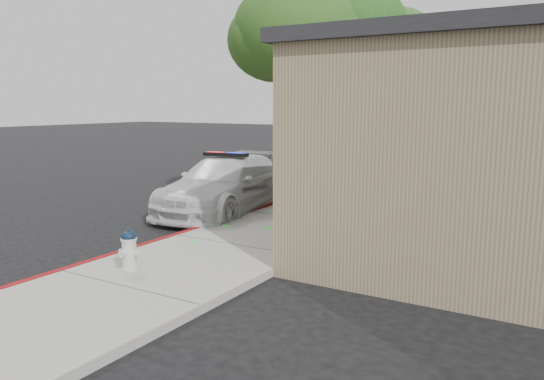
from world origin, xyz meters
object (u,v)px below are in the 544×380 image
Objects in this scene: police_car at (226,184)px; street_tree_near at (295,37)px; street_tree_mid at (349,34)px; fire_hydrant at (129,250)px; street_tree_far at (394,51)px.

police_car is 4.45m from street_tree_near.
street_tree_mid is (2.30, 3.05, 4.26)m from police_car.
street_tree_near is 0.96× the size of street_tree_mid.
fire_hydrant is 0.11× the size of street_tree_mid.
street_tree_near is at bearing -109.19° from street_tree_mid.
street_tree_near is 6.31m from street_tree_far.
fire_hydrant is 0.11× the size of street_tree_far.
street_tree_mid is (0.69, 1.99, 0.25)m from street_tree_near.
police_car is 0.89× the size of street_tree_far.
police_car reaches higher than fire_hydrant.
police_car is 8.71m from street_tree_far.
police_car is 0.90× the size of street_tree_near.
fire_hydrant is at bearing -77.57° from police_car.
street_tree_mid reaches higher than street_tree_far.
fire_hydrant is at bearing -91.10° from street_tree_far.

